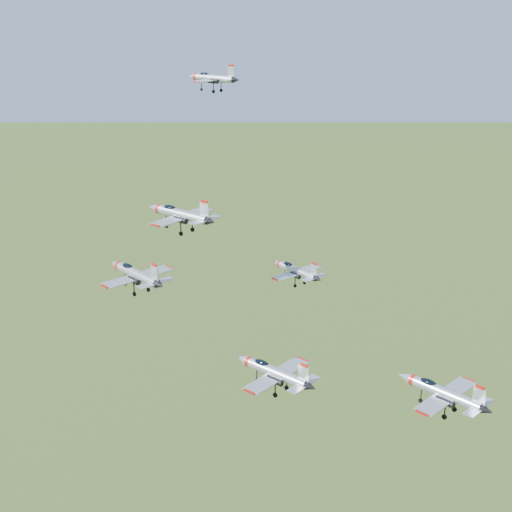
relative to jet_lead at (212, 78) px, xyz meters
The scene contains 6 objects.
jet_lead is the anchor object (origin of this frame).
jet_left_high 30.36m from the jet_lead, 58.69° to the right, with size 13.42×11.03×3.60m.
jet_right_high 47.74m from the jet_lead, 60.14° to the right, with size 11.44×9.54×3.06m.
jet_left_low 37.94m from the jet_lead, 21.26° to the right, with size 10.86×9.11×2.91m.
jet_right_low 56.63m from the jet_lead, 38.62° to the right, with size 12.74×10.47×3.42m.
jet_trail 65.03m from the jet_lead, 15.85° to the right, with size 13.74×11.40×3.67m.
Camera 1 is at (64.76, -74.91, 163.44)m, focal length 50.00 mm.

